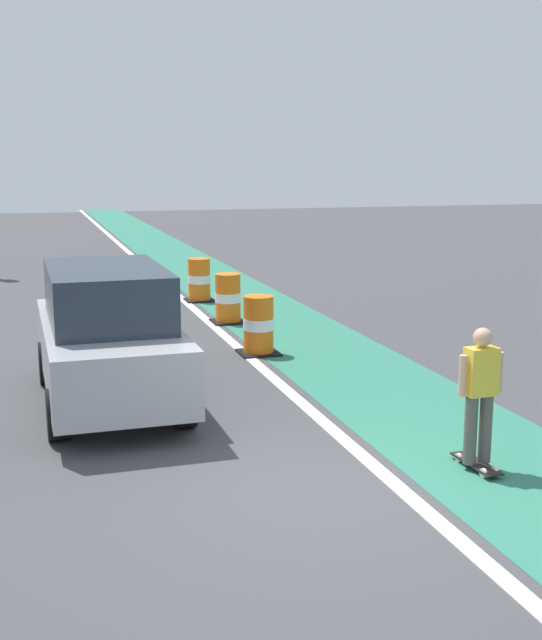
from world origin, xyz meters
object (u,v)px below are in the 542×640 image
Objects in this scene: parked_suv_nearest at (108,335)px; traffic_barrel_front at (258,326)px; traffic_barrel_mid at (228,299)px; skateboarder_on_lane at (480,394)px; traffic_barrel_back at (199,280)px.

parked_suv_nearest is 3.86m from traffic_barrel_front.
traffic_barrel_mid is at bearing 86.97° from traffic_barrel_front.
skateboarder_on_lane is 6.38m from traffic_barrel_front.
parked_suv_nearest is 4.24× the size of traffic_barrel_front.
parked_suv_nearest is 6.32m from traffic_barrel_mid.
skateboarder_on_lane is at bearing -45.47° from parked_suv_nearest.
skateboarder_on_lane is 0.37× the size of parked_suv_nearest.
traffic_barrel_front is at bearing 97.82° from skateboarder_on_lane.
traffic_barrel_front is 3.06m from traffic_barrel_mid.
skateboarder_on_lane reaches higher than traffic_barrel_front.
traffic_barrel_front is at bearing -93.03° from traffic_barrel_mid.
parked_suv_nearest is 4.24× the size of traffic_barrel_back.
skateboarder_on_lane is 9.40m from traffic_barrel_mid.
traffic_barrel_back is at bearing 93.42° from skateboarder_on_lane.
traffic_barrel_front is (-0.87, 6.31, -0.38)m from skateboarder_on_lane.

